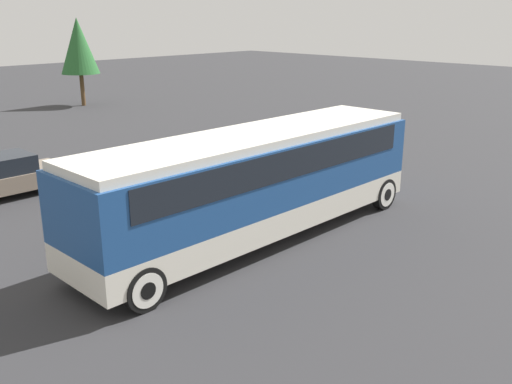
% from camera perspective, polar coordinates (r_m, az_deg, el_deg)
% --- Properties ---
extents(ground_plane, '(120.00, 120.00, 0.00)m').
position_cam_1_polar(ground_plane, '(16.26, 0.00, -4.64)').
color(ground_plane, '#2D2D30').
extents(tour_bus, '(11.16, 2.65, 3.06)m').
position_cam_1_polar(tour_bus, '(15.73, 0.25, 1.70)').
color(tour_bus, silver).
rests_on(tour_bus, ground_plane).
extents(parked_car_near, '(4.00, 1.83, 1.45)m').
position_cam_1_polar(parked_car_near, '(21.59, -23.87, 1.47)').
color(parked_car_near, '#7A6B5B').
rests_on(parked_car_near, ground_plane).
extents(parked_car_mid, '(4.51, 1.89, 1.47)m').
position_cam_1_polar(parked_car_mid, '(23.73, -1.88, 4.33)').
color(parked_car_mid, silver).
rests_on(parked_car_mid, ground_plane).
extents(tree_left, '(2.55, 2.55, 5.86)m').
position_cam_1_polar(tree_left, '(41.25, -17.32, 13.76)').
color(tree_left, brown).
rests_on(tree_left, ground_plane).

